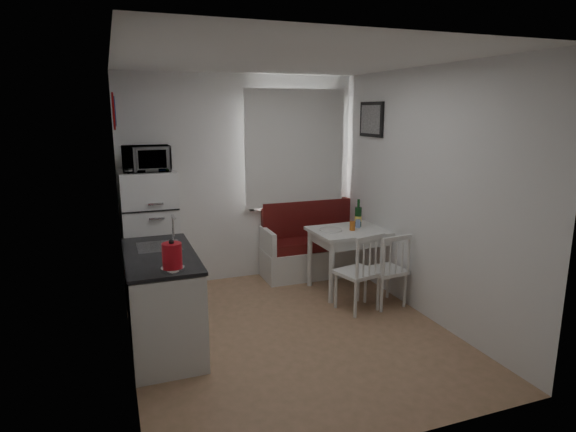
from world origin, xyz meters
The scene contains 22 objects.
floor centered at (0.00, 0.00, 0.00)m, with size 3.00×3.50×0.02m, color #967550.
ceiling centered at (0.00, 0.00, 2.60)m, with size 3.00×3.50×0.02m, color white.
wall_back centered at (0.00, 1.75, 1.30)m, with size 3.00×0.02×2.60m, color white.
wall_front centered at (0.00, -1.75, 1.30)m, with size 3.00×0.02×2.60m, color white.
wall_left centered at (-1.50, 0.00, 1.30)m, with size 0.02×3.50×2.60m, color white.
wall_right centered at (1.50, 0.00, 1.30)m, with size 0.02×3.50×2.60m, color white.
window centered at (0.70, 1.72, 1.62)m, with size 1.22×0.06×1.47m, color white.
curtain centered at (0.70, 1.65, 1.68)m, with size 1.35×0.02×1.50m, color white.
kitchen_counter centered at (-1.20, 0.16, 0.46)m, with size 0.62×1.32×1.16m.
wall_sign centered at (-1.47, 1.45, 2.15)m, with size 0.40×0.40×0.03m, color #184692.
picture_frame centered at (1.48, 1.10, 2.05)m, with size 0.04×0.52×0.42m, color black.
bench centered at (0.90, 1.51, 0.32)m, with size 1.37×0.53×0.98m.
dining_table centered at (1.14, 0.84, 0.68)m, with size 1.04×0.74×0.76m.
chair_left centered at (0.89, 0.18, 0.55)m, with size 0.50×0.49×0.47m.
chair_right centered at (1.25, 0.18, 0.52)m, with size 0.43×0.42×0.45m.
fridge centered at (-1.18, 1.40, 0.75)m, with size 0.60×0.60×1.50m, color white.
microwave centered at (-1.18, 1.35, 1.64)m, with size 0.51×0.34×0.28m, color white.
kettle centered at (-1.15, -0.38, 1.03)m, with size 0.19×0.19×0.25m, color red.
wine_bottle centered at (1.25, 0.94, 0.93)m, with size 0.09×0.09×0.34m, color #15421C, non-canonical shape.
drinking_glass_orange centered at (1.09, 0.79, 0.82)m, with size 0.07×0.07×0.11m, color #C56720.
drinking_glass_blue centered at (1.22, 0.89, 0.81)m, with size 0.06×0.06×0.10m, color #809EDA.
plate centered at (0.84, 0.86, 0.77)m, with size 0.27×0.27×0.02m, color white.
Camera 1 is at (-1.57, -4.15, 2.17)m, focal length 30.00 mm.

